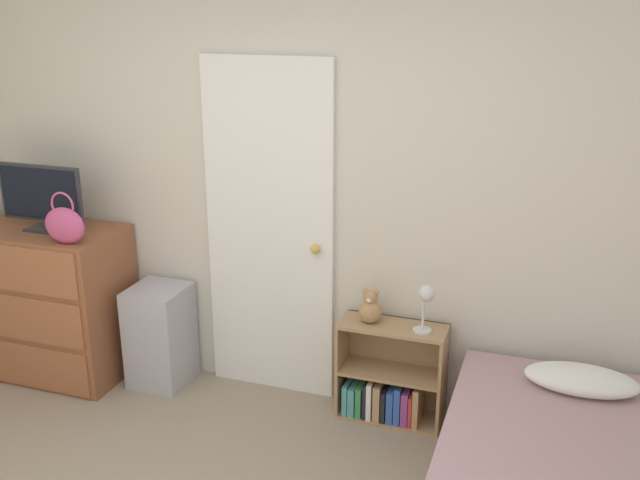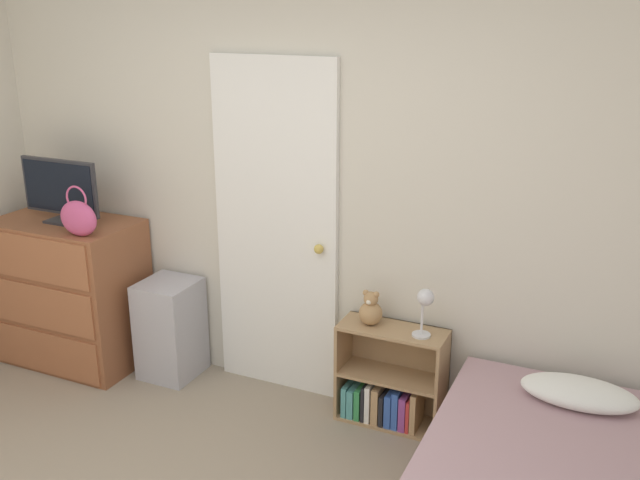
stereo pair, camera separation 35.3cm
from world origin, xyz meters
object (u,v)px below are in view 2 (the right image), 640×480
object	(u,v)px
bookshelf	(389,387)
storage_bin	(171,329)
dresser	(71,292)
handbag	(78,218)
teddy_bear	(371,310)
desk_lamp	(425,303)
tv	(60,190)

from	to	relation	value
bookshelf	storage_bin	bearing A→B (deg)	-177.94
dresser	handbag	size ratio (longest dim) A/B	3.15
dresser	teddy_bear	distance (m)	2.05
dresser	desk_lamp	xyz separation A→B (m)	(2.35, 0.12, 0.30)
dresser	bookshelf	world-z (taller)	dresser
tv	teddy_bear	world-z (taller)	tv
handbag	storage_bin	xyz separation A→B (m)	(0.40, 0.28, -0.76)
tv	dresser	bearing A→B (deg)	156.28
teddy_bear	storage_bin	bearing A→B (deg)	-177.67
handbag	desk_lamp	distance (m)	2.08
tv	desk_lamp	xyz separation A→B (m)	(2.33, 0.12, -0.39)
bookshelf	dresser	bearing A→B (deg)	-176.02
dresser	teddy_bear	size ratio (longest dim) A/B	4.82
dresser	desk_lamp	distance (m)	2.37
teddy_bear	tv	bearing A→B (deg)	-175.49
storage_bin	bookshelf	bearing A→B (deg)	2.06
dresser	handbag	bearing A→B (deg)	-30.12
dresser	bookshelf	xyz separation A→B (m)	(2.15, 0.15, -0.26)
handbag	teddy_bear	world-z (taller)	handbag
teddy_bear	dresser	bearing A→B (deg)	-175.73
handbag	dresser	bearing A→B (deg)	149.88
tv	bookshelf	bearing A→B (deg)	4.21
bookshelf	desk_lamp	size ratio (longest dim) A/B	2.16
dresser	tv	xyz separation A→B (m)	(0.02, -0.01, 0.69)
handbag	storage_bin	bearing A→B (deg)	35.02
tv	handbag	xyz separation A→B (m)	(0.29, -0.17, -0.10)
handbag	tv	bearing A→B (deg)	149.53
handbag	bookshelf	distance (m)	2.06
teddy_bear	desk_lamp	world-z (taller)	desk_lamp
handbag	teddy_bear	distance (m)	1.80
tv	teddy_bear	distance (m)	2.08
storage_bin	teddy_bear	bearing A→B (deg)	2.33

